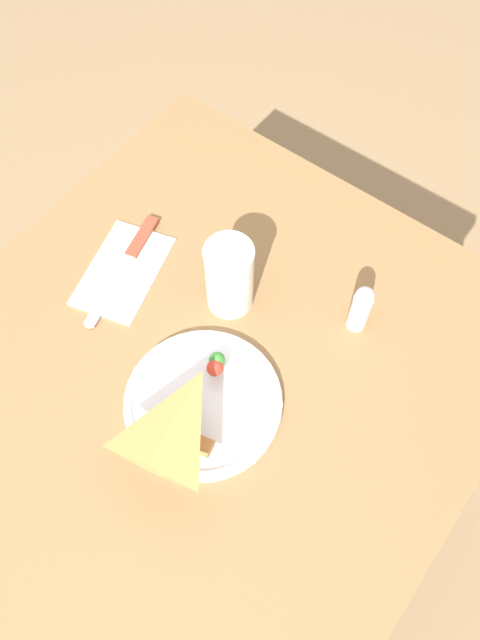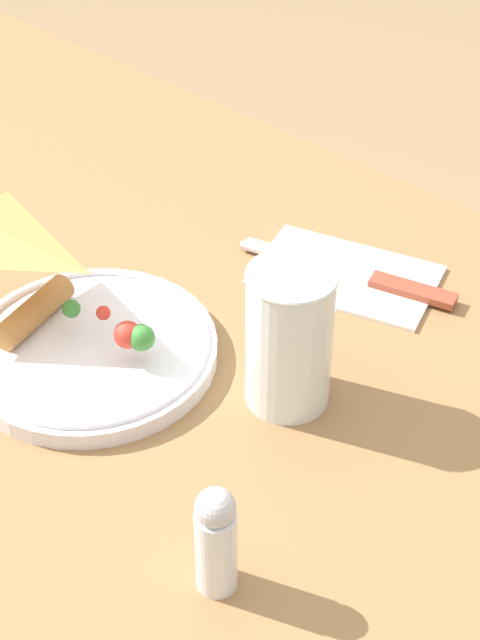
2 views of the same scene
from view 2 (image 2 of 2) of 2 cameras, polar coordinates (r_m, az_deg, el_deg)
The scene contains 6 objects.
dining_table at distance 1.04m, azimuth -12.41°, elevation -1.49°, with size 1.23×0.77×0.72m.
plate_pizza at distance 0.85m, azimuth -8.63°, elevation -1.46°, with size 0.22×0.22×0.05m.
milk_glass at distance 0.78m, azimuth 2.87°, elevation -1.33°, with size 0.07×0.07×0.13m.
napkin_folded at distance 0.95m, azimuth 6.16°, elevation 2.59°, with size 0.19×0.15×0.00m.
butter_knife at distance 0.94m, azimuth 6.85°, elevation 2.63°, with size 0.22×0.07×0.01m.
salt_shaker at distance 0.66m, azimuth -1.40°, elevation -12.65°, with size 0.03×0.03×0.09m.
Camera 2 is at (-0.67, 0.42, 1.29)m, focal length 55.00 mm.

